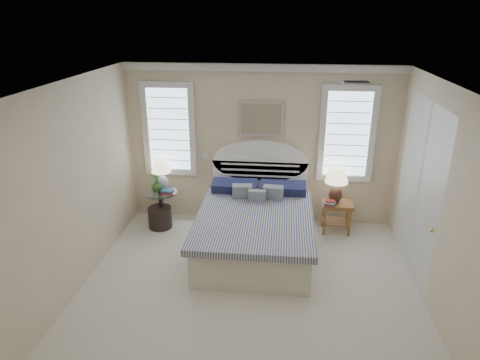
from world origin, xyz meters
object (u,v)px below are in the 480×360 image
(bed, at_px, (255,226))
(side_table_left, at_px, (161,205))
(lamp_left, at_px, (161,171))
(lamp_right, at_px, (336,181))
(floor_pot, at_px, (160,217))
(nightstand_right, at_px, (337,210))

(bed, distance_m, side_table_left, 1.75)
(lamp_left, relative_size, lamp_right, 0.89)
(floor_pot, bearing_deg, side_table_left, 75.37)
(nightstand_right, relative_size, lamp_left, 0.98)
(side_table_left, xyz_separation_m, lamp_left, (0.01, 0.12, 0.57))
(side_table_left, xyz_separation_m, lamp_right, (2.91, 0.11, 0.51))
(nightstand_right, xyz_separation_m, floor_pot, (-2.97, -0.17, -0.21))
(bed, height_order, nightstand_right, bed)
(nightstand_right, height_order, floor_pot, nightstand_right)
(side_table_left, bearing_deg, floor_pot, -104.63)
(bed, relative_size, side_table_left, 3.61)
(nightstand_right, bearing_deg, lamp_left, 179.52)
(lamp_right, bearing_deg, lamp_left, 179.72)
(floor_pot, height_order, lamp_right, lamp_right)
(side_table_left, distance_m, lamp_right, 2.95)
(floor_pot, xyz_separation_m, lamp_right, (2.92, 0.18, 0.72))
(side_table_left, relative_size, floor_pot, 1.59)
(lamp_right, bearing_deg, floor_pot, -176.56)
(bed, xyz_separation_m, lamp_left, (-1.64, 0.72, 0.57))
(bed, relative_size, nightstand_right, 4.29)
(nightstand_right, height_order, lamp_right, lamp_right)
(nightstand_right, distance_m, lamp_left, 3.00)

